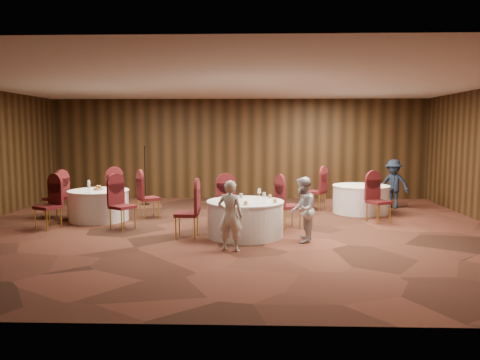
{
  "coord_description": "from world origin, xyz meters",
  "views": [
    {
      "loc": [
        0.51,
        -10.06,
        2.18
      ],
      "look_at": [
        0.2,
        0.2,
        1.1
      ],
      "focal_mm": 35.0,
      "sensor_mm": 36.0,
      "label": 1
    }
  ],
  "objects_px": {
    "table_left": "(99,205)",
    "mic_stand": "(145,187)",
    "woman_a": "(230,216)",
    "woman_b": "(303,210)",
    "table_main": "(245,218)",
    "table_right": "(361,199)",
    "man_c": "(393,184)"
  },
  "relations": [
    {
      "from": "table_left",
      "to": "mic_stand",
      "type": "distance_m",
      "value": 2.53
    },
    {
      "from": "woman_a",
      "to": "woman_b",
      "type": "height_order",
      "value": "woman_a"
    },
    {
      "from": "mic_stand",
      "to": "woman_a",
      "type": "distance_m",
      "value": 6.01
    },
    {
      "from": "table_left",
      "to": "woman_b",
      "type": "relative_size",
      "value": 1.13
    },
    {
      "from": "table_main",
      "to": "woman_b",
      "type": "distance_m",
      "value": 1.26
    },
    {
      "from": "table_right",
      "to": "woman_b",
      "type": "distance_m",
      "value": 3.86
    },
    {
      "from": "table_left",
      "to": "woman_b",
      "type": "xyz_separation_m",
      "value": [
        4.76,
        -2.13,
        0.27
      ]
    },
    {
      "from": "woman_a",
      "to": "table_right",
      "type": "bearing_deg",
      "value": -114.75
    },
    {
      "from": "table_main",
      "to": "mic_stand",
      "type": "relative_size",
      "value": 0.92
    },
    {
      "from": "man_c",
      "to": "table_left",
      "type": "bearing_deg",
      "value": -126.53
    },
    {
      "from": "table_right",
      "to": "mic_stand",
      "type": "height_order",
      "value": "mic_stand"
    },
    {
      "from": "table_main",
      "to": "mic_stand",
      "type": "distance_m",
      "value": 5.13
    },
    {
      "from": "mic_stand",
      "to": "man_c",
      "type": "distance_m",
      "value": 7.19
    },
    {
      "from": "man_c",
      "to": "woman_a",
      "type": "bearing_deg",
      "value": -93.05
    },
    {
      "from": "table_right",
      "to": "woman_b",
      "type": "xyz_separation_m",
      "value": [
        -1.89,
        -3.35,
        0.27
      ]
    },
    {
      "from": "table_main",
      "to": "mic_stand",
      "type": "bearing_deg",
      "value": 126.54
    },
    {
      "from": "table_main",
      "to": "table_left",
      "type": "bearing_deg",
      "value": 155.39
    },
    {
      "from": "mic_stand",
      "to": "woman_b",
      "type": "xyz_separation_m",
      "value": [
        4.19,
        -4.59,
        0.13
      ]
    },
    {
      "from": "woman_a",
      "to": "man_c",
      "type": "bearing_deg",
      "value": -117.67
    },
    {
      "from": "table_left",
      "to": "mic_stand",
      "type": "xyz_separation_m",
      "value": [
        0.57,
        2.46,
        0.14
      ]
    },
    {
      "from": "table_right",
      "to": "mic_stand",
      "type": "xyz_separation_m",
      "value": [
        -6.08,
        1.24,
        0.14
      ]
    },
    {
      "from": "mic_stand",
      "to": "woman_b",
      "type": "height_order",
      "value": "mic_stand"
    },
    {
      "from": "table_left",
      "to": "table_right",
      "type": "relative_size",
      "value": 0.98
    },
    {
      "from": "table_right",
      "to": "table_main",
      "type": "bearing_deg",
      "value": -136.42
    },
    {
      "from": "table_left",
      "to": "table_right",
      "type": "bearing_deg",
      "value": 10.41
    },
    {
      "from": "table_main",
      "to": "man_c",
      "type": "relative_size",
      "value": 1.16
    },
    {
      "from": "woman_b",
      "to": "man_c",
      "type": "xyz_separation_m",
      "value": [
        2.99,
        4.18,
        0.05
      ]
    },
    {
      "from": "table_main",
      "to": "woman_a",
      "type": "bearing_deg",
      "value": -101.85
    },
    {
      "from": "woman_b",
      "to": "man_c",
      "type": "distance_m",
      "value": 5.14
    },
    {
      "from": "table_left",
      "to": "man_c",
      "type": "height_order",
      "value": "man_c"
    },
    {
      "from": "table_main",
      "to": "woman_a",
      "type": "xyz_separation_m",
      "value": [
        -0.25,
        -1.2,
        0.27
      ]
    },
    {
      "from": "table_main",
      "to": "woman_a",
      "type": "relative_size",
      "value": 1.23
    }
  ]
}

